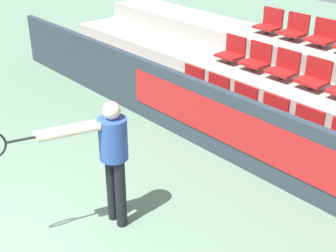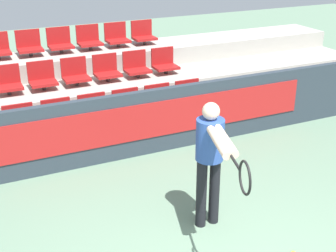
# 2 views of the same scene
# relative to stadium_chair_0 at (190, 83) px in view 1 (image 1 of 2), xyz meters

# --- Properties ---
(barrier_wall) EXTENTS (12.43, 0.14, 1.08)m
(barrier_wall) POSITION_rel_stadium_chair_0_xyz_m (1.53, -0.75, -0.03)
(barrier_wall) COLOR #2D3842
(barrier_wall) RESTS_ON ground
(bleacher_tier_front) EXTENTS (12.03, 1.10, 0.36)m
(bleacher_tier_front) POSITION_rel_stadium_chair_0_xyz_m (1.51, -0.12, -0.39)
(bleacher_tier_front) COLOR #ADA89E
(bleacher_tier_front) RESTS_ON ground
(bleacher_tier_middle) EXTENTS (12.03, 1.10, 0.73)m
(bleacher_tier_middle) POSITION_rel_stadium_chair_0_xyz_m (1.51, 0.97, -0.21)
(bleacher_tier_middle) COLOR #ADA89E
(bleacher_tier_middle) RESTS_ON ground
(bleacher_tier_back) EXTENTS (12.03, 1.10, 1.09)m
(bleacher_tier_back) POSITION_rel_stadium_chair_0_xyz_m (1.51, 2.07, -0.03)
(bleacher_tier_back) COLOR #ADA89E
(bleacher_tier_back) RESTS_ON ground
(stadium_chair_0) EXTENTS (0.48, 0.38, 0.50)m
(stadium_chair_0) POSITION_rel_stadium_chair_0_xyz_m (0.00, 0.00, 0.00)
(stadium_chair_0) COLOR #333333
(stadium_chair_0) RESTS_ON bleacher_tier_front
(stadium_chair_1) EXTENTS (0.48, 0.38, 0.50)m
(stadium_chair_1) POSITION_rel_stadium_chair_0_xyz_m (0.60, 0.00, 0.00)
(stadium_chair_1) COLOR #333333
(stadium_chair_1) RESTS_ON bleacher_tier_front
(stadium_chair_2) EXTENTS (0.48, 0.38, 0.50)m
(stadium_chair_2) POSITION_rel_stadium_chair_0_xyz_m (1.21, 0.00, 0.00)
(stadium_chair_2) COLOR #333333
(stadium_chair_2) RESTS_ON bleacher_tier_front
(stadium_chair_3) EXTENTS (0.48, 0.38, 0.50)m
(stadium_chair_3) POSITION_rel_stadium_chair_0_xyz_m (1.81, 0.00, 0.00)
(stadium_chair_3) COLOR #333333
(stadium_chair_3) RESTS_ON bleacher_tier_front
(stadium_chair_4) EXTENTS (0.48, 0.38, 0.50)m
(stadium_chair_4) POSITION_rel_stadium_chair_0_xyz_m (2.42, 0.00, 0.00)
(stadium_chair_4) COLOR #333333
(stadium_chair_4) RESTS_ON bleacher_tier_front
(stadium_chair_6) EXTENTS (0.48, 0.38, 0.50)m
(stadium_chair_6) POSITION_rel_stadium_chair_0_xyz_m (0.00, 1.10, 0.36)
(stadium_chair_6) COLOR #333333
(stadium_chair_6) RESTS_ON bleacher_tier_middle
(stadium_chair_7) EXTENTS (0.48, 0.38, 0.50)m
(stadium_chair_7) POSITION_rel_stadium_chair_0_xyz_m (0.60, 1.10, 0.36)
(stadium_chair_7) COLOR #333333
(stadium_chair_7) RESTS_ON bleacher_tier_middle
(stadium_chair_8) EXTENTS (0.48, 0.38, 0.50)m
(stadium_chair_8) POSITION_rel_stadium_chair_0_xyz_m (1.21, 1.10, 0.36)
(stadium_chair_8) COLOR #333333
(stadium_chair_8) RESTS_ON bleacher_tier_middle
(stadium_chair_9) EXTENTS (0.48, 0.38, 0.50)m
(stadium_chair_9) POSITION_rel_stadium_chair_0_xyz_m (1.81, 1.10, 0.36)
(stadium_chair_9) COLOR #333333
(stadium_chair_9) RESTS_ON bleacher_tier_middle
(stadium_chair_12) EXTENTS (0.48, 0.38, 0.50)m
(stadium_chair_12) POSITION_rel_stadium_chair_0_xyz_m (0.00, 2.19, 0.73)
(stadium_chair_12) COLOR #333333
(stadium_chair_12) RESTS_ON bleacher_tier_back
(stadium_chair_13) EXTENTS (0.48, 0.38, 0.50)m
(stadium_chair_13) POSITION_rel_stadium_chair_0_xyz_m (0.60, 2.19, 0.73)
(stadium_chair_13) COLOR #333333
(stadium_chair_13) RESTS_ON bleacher_tier_back
(stadium_chair_14) EXTENTS (0.48, 0.38, 0.50)m
(stadium_chair_14) POSITION_rel_stadium_chair_0_xyz_m (1.21, 2.19, 0.73)
(stadium_chair_14) COLOR #333333
(stadium_chair_14) RESTS_ON bleacher_tier_back
(tennis_player) EXTENTS (0.58, 1.57, 1.61)m
(tennis_player) POSITION_rel_stadium_chair_0_xyz_m (1.75, -2.99, 0.44)
(tennis_player) COLOR black
(tennis_player) RESTS_ON ground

